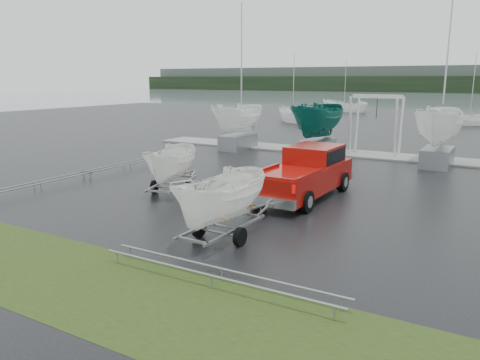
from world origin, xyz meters
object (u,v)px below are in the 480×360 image
Objects in this scene: trailer_hitched at (222,156)px; trailer_parked at (171,135)px; pickup_truck at (307,171)px; boat_hoist at (376,117)px.

trailer_hitched is 1.03× the size of trailer_parked.
pickup_truck is at bearing 7.52° from trailer_parked.
trailer_hitched is 1.24× the size of boat_hoist.
trailer_hitched reaches higher than trailer_parked.
boat_hoist is (-0.25, 12.68, 1.53)m from pickup_truck.
trailer_hitched is (-0.16, -6.83, 1.62)m from pickup_truck.
pickup_truck is 12.77m from boat_hoist.
trailer_hitched reaches higher than boat_hoist.
trailer_hitched is 19.51m from boat_hoist.
trailer_parked is 1.20× the size of boat_hoist.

